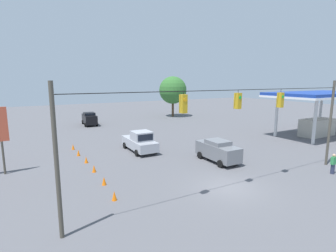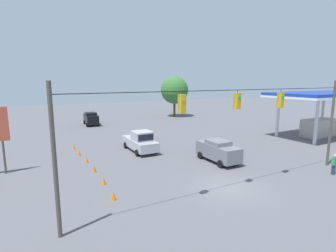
{
  "view_description": "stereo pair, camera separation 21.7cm",
  "coord_description": "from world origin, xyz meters",
  "px_view_note": "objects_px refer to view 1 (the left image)",
  "views": [
    {
      "loc": [
        11.75,
        12.3,
        7.06
      ],
      "look_at": [
        1.31,
        -5.91,
        3.4
      ],
      "focal_mm": 28.0,
      "sensor_mm": 36.0,
      "label": 1
    },
    {
      "loc": [
        11.56,
        12.41,
        7.06
      ],
      "look_at": [
        1.31,
        -5.91,
        3.4
      ],
      "focal_mm": 28.0,
      "sensor_mm": 36.0,
      "label": 2
    }
  ],
  "objects_px": {
    "traffic_cone_fourth": "(86,160)",
    "traffic_cone_farthest": "(73,147)",
    "traffic_cone_second": "(104,181)",
    "tree_horizon_left": "(173,90)",
    "sedan_black_withflow_deep": "(89,119)",
    "traffic_cone_third": "(94,169)",
    "traffic_cone_nearest": "(114,196)",
    "traffic_cone_fifth": "(78,153)",
    "overhead_signal_span": "(237,122)",
    "pedestrian": "(333,164)",
    "gas_station": "(319,104)",
    "sedan_grey_crossing_near": "(218,150)",
    "pickup_truck_silver_withflow_mid": "(140,142)"
  },
  "relations": [
    {
      "from": "pickup_truck_silver_withflow_mid",
      "to": "traffic_cone_farthest",
      "type": "relative_size",
      "value": 8.66
    },
    {
      "from": "pickup_truck_silver_withflow_mid",
      "to": "traffic_cone_third",
      "type": "xyz_separation_m",
      "value": [
        5.62,
        3.88,
        -0.68
      ]
    },
    {
      "from": "traffic_cone_second",
      "to": "traffic_cone_farthest",
      "type": "xyz_separation_m",
      "value": [
        0.1,
        -10.79,
        0.0
      ]
    },
    {
      "from": "sedan_grey_crossing_near",
      "to": "pedestrian",
      "type": "height_order",
      "value": "sedan_grey_crossing_near"
    },
    {
      "from": "overhead_signal_span",
      "to": "traffic_cone_fifth",
      "type": "relative_size",
      "value": 35.74
    },
    {
      "from": "traffic_cone_nearest",
      "to": "traffic_cone_fourth",
      "type": "relative_size",
      "value": 1.0
    },
    {
      "from": "traffic_cone_nearest",
      "to": "pickup_truck_silver_withflow_mid",
      "type": "bearing_deg",
      "value": -121.76
    },
    {
      "from": "sedan_grey_crossing_near",
      "to": "traffic_cone_nearest",
      "type": "height_order",
      "value": "sedan_grey_crossing_near"
    },
    {
      "from": "overhead_signal_span",
      "to": "pedestrian",
      "type": "distance_m",
      "value": 9.57
    },
    {
      "from": "traffic_cone_farthest",
      "to": "tree_horizon_left",
      "type": "height_order",
      "value": "tree_horizon_left"
    },
    {
      "from": "sedan_black_withflow_deep",
      "to": "traffic_cone_nearest",
      "type": "relative_size",
      "value": 7.83
    },
    {
      "from": "traffic_cone_second",
      "to": "traffic_cone_farthest",
      "type": "bearing_deg",
      "value": -89.45
    },
    {
      "from": "traffic_cone_farthest",
      "to": "pedestrian",
      "type": "bearing_deg",
      "value": 132.58
    },
    {
      "from": "sedan_black_withflow_deep",
      "to": "pedestrian",
      "type": "bearing_deg",
      "value": 108.69
    },
    {
      "from": "traffic_cone_fifth",
      "to": "gas_station",
      "type": "xyz_separation_m",
      "value": [
        -28.57,
        5.84,
        3.79
      ]
    },
    {
      "from": "overhead_signal_span",
      "to": "traffic_cone_farthest",
      "type": "height_order",
      "value": "overhead_signal_span"
    },
    {
      "from": "traffic_cone_fifth",
      "to": "gas_station",
      "type": "relative_size",
      "value": 0.04
    },
    {
      "from": "overhead_signal_span",
      "to": "gas_station",
      "type": "height_order",
      "value": "overhead_signal_span"
    },
    {
      "from": "overhead_signal_span",
      "to": "sedan_grey_crossing_near",
      "type": "relative_size",
      "value": 4.75
    },
    {
      "from": "traffic_cone_fourth",
      "to": "traffic_cone_farthest",
      "type": "xyz_separation_m",
      "value": [
        0.16,
        -5.21,
        0.0
      ]
    },
    {
      "from": "sedan_black_withflow_deep",
      "to": "traffic_cone_fourth",
      "type": "height_order",
      "value": "sedan_black_withflow_deep"
    },
    {
      "from": "traffic_cone_third",
      "to": "pedestrian",
      "type": "bearing_deg",
      "value": 149.1
    },
    {
      "from": "overhead_signal_span",
      "to": "pedestrian",
      "type": "bearing_deg",
      "value": 170.19
    },
    {
      "from": "traffic_cone_nearest",
      "to": "traffic_cone_second",
      "type": "height_order",
      "value": "same"
    },
    {
      "from": "traffic_cone_nearest",
      "to": "tree_horizon_left",
      "type": "xyz_separation_m",
      "value": [
        -21.98,
        -30.01,
        4.89
      ]
    },
    {
      "from": "sedan_black_withflow_deep",
      "to": "traffic_cone_fifth",
      "type": "xyz_separation_m",
      "value": [
        5.13,
        17.15,
        -0.75
      ]
    },
    {
      "from": "traffic_cone_third",
      "to": "tree_horizon_left",
      "type": "relative_size",
      "value": 0.08
    },
    {
      "from": "traffic_cone_fifth",
      "to": "pedestrian",
      "type": "height_order",
      "value": "pedestrian"
    },
    {
      "from": "traffic_cone_farthest",
      "to": "traffic_cone_nearest",
      "type": "bearing_deg",
      "value": 89.83
    },
    {
      "from": "sedan_grey_crossing_near",
      "to": "traffic_cone_second",
      "type": "xyz_separation_m",
      "value": [
        10.23,
        0.26,
        -0.7
      ]
    },
    {
      "from": "sedan_black_withflow_deep",
      "to": "pickup_truck_silver_withflow_mid",
      "type": "distance_m",
      "value": 18.54
    },
    {
      "from": "pickup_truck_silver_withflow_mid",
      "to": "pedestrian",
      "type": "relative_size",
      "value": 3.26
    },
    {
      "from": "traffic_cone_nearest",
      "to": "traffic_cone_fifth",
      "type": "relative_size",
      "value": 1.0
    },
    {
      "from": "traffic_cone_fifth",
      "to": "tree_horizon_left",
      "type": "bearing_deg",
      "value": -138.74
    },
    {
      "from": "traffic_cone_fifth",
      "to": "tree_horizon_left",
      "type": "distance_m",
      "value": 29.57
    },
    {
      "from": "traffic_cone_farthest",
      "to": "tree_horizon_left",
      "type": "xyz_separation_m",
      "value": [
        -21.94,
        -16.61,
        4.89
      ]
    },
    {
      "from": "tree_horizon_left",
      "to": "traffic_cone_farthest",
      "type": "bearing_deg",
      "value": 37.13
    },
    {
      "from": "sedan_black_withflow_deep",
      "to": "traffic_cone_second",
      "type": "height_order",
      "value": "sedan_black_withflow_deep"
    },
    {
      "from": "traffic_cone_fourth",
      "to": "traffic_cone_farthest",
      "type": "distance_m",
      "value": 5.21
    },
    {
      "from": "traffic_cone_fifth",
      "to": "traffic_cone_fourth",
      "type": "bearing_deg",
      "value": 93.08
    },
    {
      "from": "pickup_truck_silver_withflow_mid",
      "to": "tree_horizon_left",
      "type": "height_order",
      "value": "tree_horizon_left"
    },
    {
      "from": "overhead_signal_span",
      "to": "traffic_cone_fifth",
      "type": "bearing_deg",
      "value": -61.37
    },
    {
      "from": "pickup_truck_silver_withflow_mid",
      "to": "traffic_cone_second",
      "type": "bearing_deg",
      "value": 50.09
    },
    {
      "from": "gas_station",
      "to": "traffic_cone_farthest",
      "type": "bearing_deg",
      "value": -16.5
    },
    {
      "from": "overhead_signal_span",
      "to": "traffic_cone_fifth",
      "type": "distance_m",
      "value": 15.61
    },
    {
      "from": "sedan_grey_crossing_near",
      "to": "pedestrian",
      "type": "relative_size",
      "value": 2.83
    },
    {
      "from": "traffic_cone_third",
      "to": "traffic_cone_fifth",
      "type": "bearing_deg",
      "value": -88.49
    },
    {
      "from": "traffic_cone_third",
      "to": "tree_horizon_left",
      "type": "height_order",
      "value": "tree_horizon_left"
    },
    {
      "from": "sedan_grey_crossing_near",
      "to": "traffic_cone_fifth",
      "type": "xyz_separation_m",
      "value": [
        10.32,
        -7.9,
        -0.7
      ]
    },
    {
      "from": "traffic_cone_second",
      "to": "pedestrian",
      "type": "xyz_separation_m",
      "value": [
        -15.82,
        6.54,
        0.49
      ]
    }
  ]
}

